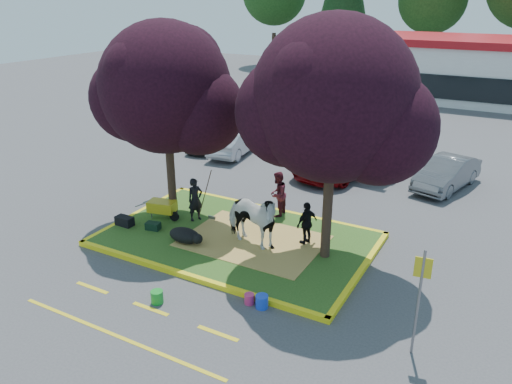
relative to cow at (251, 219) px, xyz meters
The scene contains 31 objects.
ground 1.28m from the cow, 156.76° to the left, with size 90.00×90.00×0.00m, color #424244.
median_island 1.22m from the cow, 156.76° to the left, with size 8.00×5.00×0.15m, color #2B531A.
curb_near 2.57m from the cow, 106.70° to the right, with size 8.30×0.16×0.15m, color yellow.
curb_far 3.11m from the cow, 103.42° to the left, with size 8.30×0.16×0.15m, color yellow.
curb_left 4.87m from the cow, behind, with size 0.16×5.30×0.15m, color yellow.
curb_right 3.54m from the cow, ahead, with size 0.16×5.30×0.15m, color yellow.
straw_bedding 0.93m from the cow, 106.22° to the left, with size 4.20×3.00×0.01m, color tan.
tree_purple_left 4.85m from the cow, 168.98° to the left, with size 5.06×4.20×6.51m.
tree_purple_right 4.20m from the cow, 12.00° to the left, with size 5.30×4.40×6.82m.
fire_lane_stripe_a 4.85m from the cow, 124.51° to the right, with size 1.10×0.12×0.01m, color yellow.
fire_lane_stripe_b 4.10m from the cow, 99.96° to the right, with size 1.10×0.12×0.01m, color yellow.
fire_lane_stripe_c 4.25m from the cow, 71.40° to the right, with size 1.10×0.12×0.01m, color yellow.
fire_lane_long 5.25m from the cow, 97.65° to the right, with size 6.00×0.10×0.01m, color yellow.
retail_building 28.33m from the cow, 87.34° to the left, with size 20.40×8.40×4.40m.
cow is the anchor object (origin of this frame).
calf 2.17m from the cow, 157.41° to the right, with size 1.07×0.61×0.46m, color black.
handler 2.67m from the cow, 163.87° to the left, with size 0.54×0.35×1.48m, color black.
visitor_a 2.42m from the cow, 97.05° to the left, with size 0.77×0.60×1.58m, color #4D1621.
visitor_b 1.72m from the cow, 33.85° to the left, with size 0.80×0.33×1.37m, color black.
wheelbarrow 3.67m from the cow, behind, with size 1.65×0.74×0.62m.
gear_bag_dark 4.51m from the cow, behind, with size 0.60×0.33×0.31m, color black.
gear_bag_green 3.48m from the cow, behind, with size 0.46×0.29×0.24m, color black.
sign_post 5.93m from the cow, 24.05° to the right, with size 0.36×0.07×2.54m.
bucket_green 3.77m from the cow, 101.15° to the right, with size 0.32×0.32×0.34m, color #169328.
bucket_pink 2.99m from the cow, 61.49° to the right, with size 0.26×0.26×0.27m, color #D12E69.
bucket_blue 3.16m from the cow, 55.52° to the right, with size 0.32×0.32×0.34m, color blue.
car_black 11.03m from the cow, 130.20° to the left, with size 1.41×3.51×1.20m, color black.
car_silver 9.98m from the cow, 123.64° to the left, with size 1.37×3.94×1.30m, color #AFB1B7.
car_red 8.08m from the cow, 90.26° to the left, with size 2.44×5.29×1.47m, color maroon.
car_white 9.72m from the cow, 81.14° to the left, with size 1.97×4.84×1.41m, color silver.
car_grey 9.42m from the cow, 62.72° to the left, with size 1.33×3.81×1.25m, color #565A5E.
Camera 1 is at (7.36, -12.11, 7.34)m, focal length 35.00 mm.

